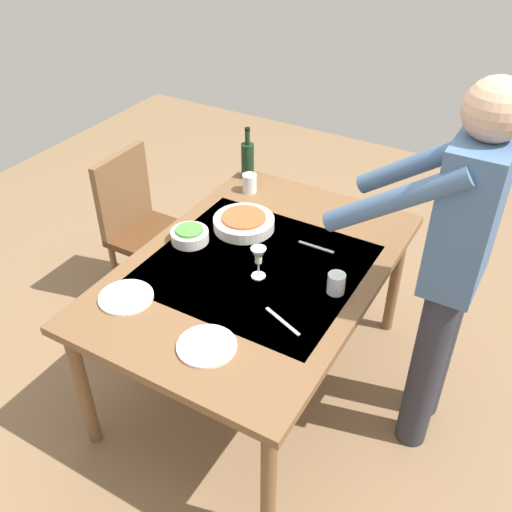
% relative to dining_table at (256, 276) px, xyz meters
% --- Properties ---
extents(ground_plane, '(6.00, 6.00, 0.00)m').
position_rel_dining_table_xyz_m(ground_plane, '(0.00, 0.00, -0.67)').
color(ground_plane, '#846647').
extents(dining_table, '(1.56, 1.07, 0.74)m').
position_rel_dining_table_xyz_m(dining_table, '(0.00, 0.00, 0.00)').
color(dining_table, brown).
rests_on(dining_table, ground_plane).
extents(chair_near, '(0.40, 0.40, 0.91)m').
position_rel_dining_table_xyz_m(chair_near, '(-0.27, -0.92, -0.14)').
color(chair_near, '#523019').
rests_on(chair_near, ground_plane).
extents(person_server, '(0.42, 0.61, 1.69)m').
position_rel_dining_table_xyz_m(person_server, '(-0.15, 0.80, 0.29)').
color(person_server, '#2D2D38').
rests_on(person_server, ground_plane).
extents(wine_bottle, '(0.07, 0.07, 0.30)m').
position_rel_dining_table_xyz_m(wine_bottle, '(-0.69, -0.46, 0.18)').
color(wine_bottle, black).
rests_on(wine_bottle, dining_table).
extents(wine_glass_left, '(0.07, 0.07, 0.15)m').
position_rel_dining_table_xyz_m(wine_glass_left, '(0.07, 0.05, 0.17)').
color(wine_glass_left, white).
rests_on(wine_glass_left, dining_table).
extents(water_cup_near_left, '(0.08, 0.08, 0.10)m').
position_rel_dining_table_xyz_m(water_cup_near_left, '(-0.56, -0.36, 0.12)').
color(water_cup_near_left, silver).
rests_on(water_cup_near_left, dining_table).
extents(water_cup_near_right, '(0.08, 0.08, 0.09)m').
position_rel_dining_table_xyz_m(water_cup_near_right, '(-0.01, 0.39, 0.11)').
color(water_cup_near_right, silver).
rests_on(water_cup_near_right, dining_table).
extents(serving_bowl_pasta, '(0.30, 0.30, 0.07)m').
position_rel_dining_table_xyz_m(serving_bowl_pasta, '(-0.23, -0.20, 0.10)').
color(serving_bowl_pasta, white).
rests_on(serving_bowl_pasta, dining_table).
extents(side_bowl_salad, '(0.18, 0.18, 0.07)m').
position_rel_dining_table_xyz_m(side_bowl_salad, '(-0.01, -0.37, 0.10)').
color(side_bowl_salad, white).
rests_on(side_bowl_salad, dining_table).
extents(dinner_plate_near, '(0.23, 0.23, 0.01)m').
position_rel_dining_table_xyz_m(dinner_plate_near, '(0.47, -0.35, 0.07)').
color(dinner_plate_near, white).
rests_on(dinner_plate_near, dining_table).
extents(dinner_plate_far, '(0.23, 0.23, 0.01)m').
position_rel_dining_table_xyz_m(dinner_plate_far, '(0.54, 0.10, 0.07)').
color(dinner_plate_far, white).
rests_on(dinner_plate_far, dining_table).
extents(table_knife, '(0.09, 0.19, 0.00)m').
position_rel_dining_table_xyz_m(table_knife, '(0.27, 0.28, 0.07)').
color(table_knife, silver).
rests_on(table_knife, dining_table).
extents(table_fork, '(0.01, 0.18, 0.00)m').
position_rel_dining_table_xyz_m(table_fork, '(-0.26, 0.18, 0.07)').
color(table_fork, silver).
rests_on(table_fork, dining_table).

